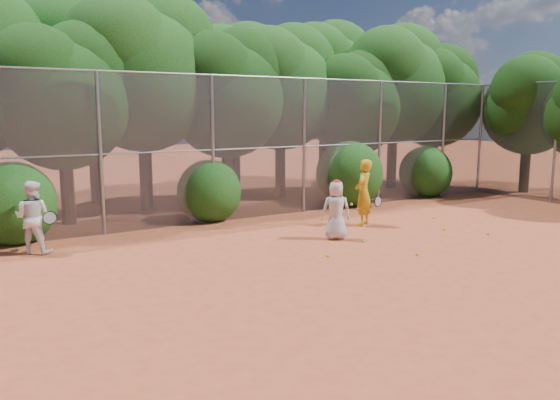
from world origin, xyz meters
TOP-DOWN VIEW (x-y plane):
  - ground at (0.00, 0.00)m, footprint 80.00×80.00m
  - fence_back at (-0.12, 6.00)m, footprint 20.05×0.09m
  - fence_side at (10.00, 3.00)m, footprint 0.09×6.09m
  - tree_2 at (-4.45, 7.83)m, footprint 3.99×3.47m
  - tree_3 at (-1.94, 8.84)m, footprint 4.89×4.26m
  - tree_4 at (0.55, 8.24)m, footprint 4.19×3.64m
  - tree_5 at (3.06, 9.04)m, footprint 4.51×3.92m
  - tree_6 at (5.55, 8.03)m, footprint 3.86×3.36m
  - tree_7 at (8.06, 8.64)m, footprint 4.77×4.14m
  - tree_8 at (10.05, 8.34)m, footprint 4.25×3.70m
  - tree_10 at (-2.93, 11.05)m, footprint 5.15×4.48m
  - tree_11 at (2.06, 10.64)m, footprint 4.64×4.03m
  - tree_12 at (6.56, 11.24)m, footprint 5.02×4.37m
  - tree_13 at (11.45, 5.03)m, footprint 3.86×3.36m
  - bush_0 at (-6.00, 6.30)m, footprint 2.00×2.00m
  - bush_1 at (-1.00, 6.30)m, footprint 1.80×1.80m
  - bush_2 at (4.00, 6.30)m, footprint 2.20×2.20m
  - bush_3 at (7.50, 6.30)m, footprint 1.90×1.90m
  - player_yellow at (2.21, 3.46)m, footprint 0.89×0.69m
  - player_teen at (0.62, 2.57)m, footprint 0.82×0.73m
  - player_white at (-5.75, 4.93)m, footprint 0.97×0.92m
  - ball_0 at (0.94, 1.90)m, footprint 0.07×0.07m
  - ball_1 at (3.58, 1.86)m, footprint 0.07×0.07m
  - ball_2 at (1.16, 0.43)m, footprint 0.07×0.07m
  - ball_3 at (4.10, 0.92)m, footprint 0.07×0.07m
  - ball_4 at (-0.53, 1.34)m, footprint 0.07×0.07m
  - ball_5 at (4.51, 3.09)m, footprint 0.07×0.07m

SIDE VIEW (x-z plane):
  - ground at x=0.00m, z-range 0.00..0.00m
  - ball_0 at x=0.94m, z-range 0.00..0.07m
  - ball_1 at x=3.58m, z-range 0.00..0.07m
  - ball_2 at x=1.16m, z-range 0.00..0.07m
  - ball_3 at x=4.10m, z-range 0.00..0.07m
  - ball_4 at x=-0.53m, z-range 0.00..0.07m
  - ball_5 at x=4.51m, z-range 0.00..0.07m
  - player_teen at x=0.62m, z-range 0.00..1.44m
  - player_white at x=-5.75m, z-range 0.00..1.58m
  - player_yellow at x=2.21m, z-range 0.00..1.78m
  - bush_1 at x=-1.00m, z-range 0.00..1.80m
  - bush_3 at x=7.50m, z-range 0.00..1.90m
  - bush_0 at x=-6.00m, z-range 0.00..2.00m
  - bush_2 at x=4.00m, z-range 0.00..2.20m
  - fence_side at x=10.00m, z-range 0.04..4.06m
  - fence_back at x=-0.12m, z-range 0.04..4.06m
  - tree_6 at x=5.55m, z-range 0.82..6.11m
  - tree_13 at x=11.45m, z-range 0.82..6.11m
  - tree_2 at x=-4.45m, z-range 0.85..6.32m
  - tree_4 at x=0.55m, z-range 0.89..6.62m
  - tree_8 at x=10.05m, z-range 0.91..6.73m
  - tree_5 at x=3.06m, z-range 0.96..7.13m
  - tree_11 at x=2.06m, z-range 0.99..7.34m
  - tree_7 at x=8.06m, z-range 1.02..7.54m
  - tree_3 at x=-1.94m, z-range 1.04..7.75m
  - tree_12 at x=6.56m, z-range 1.07..7.95m
  - tree_10 at x=-2.93m, z-range 1.10..8.16m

